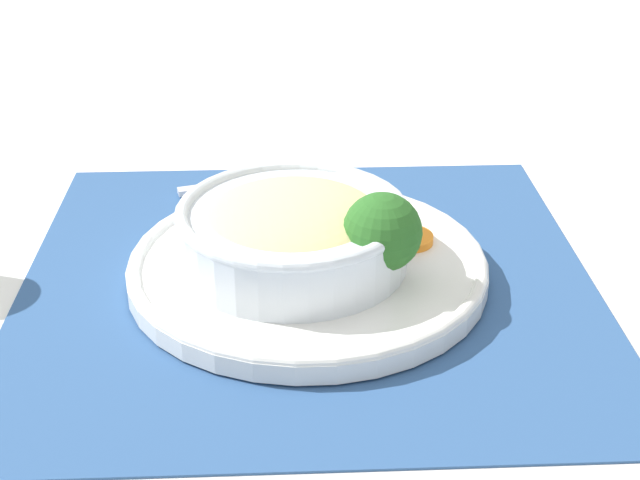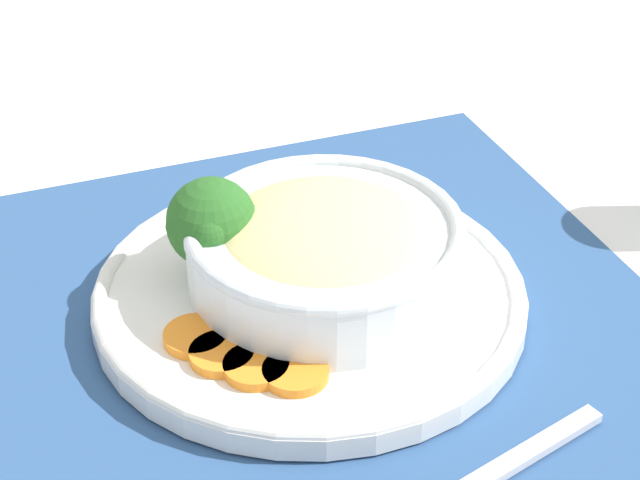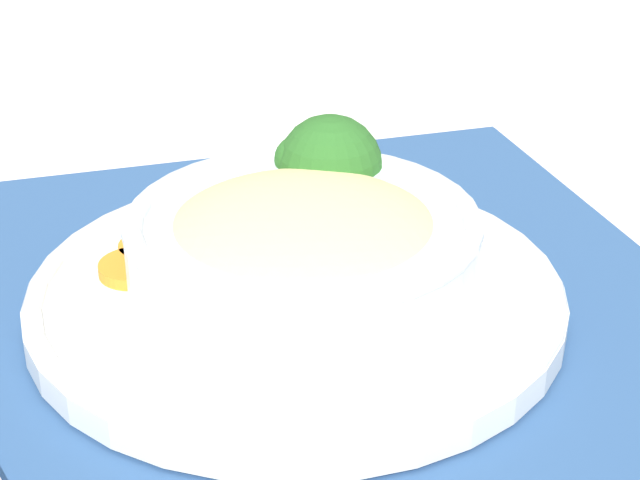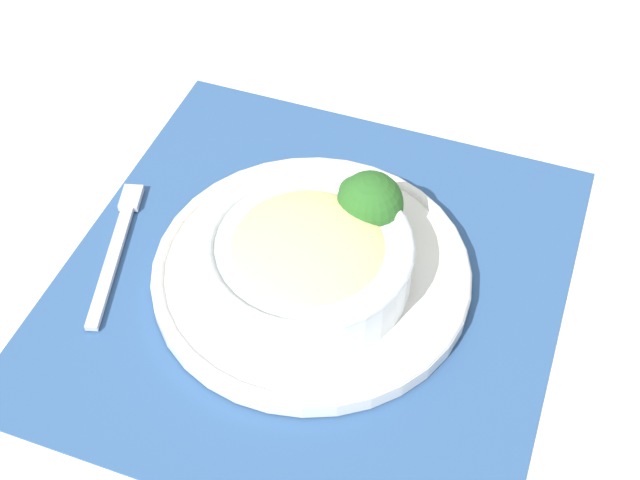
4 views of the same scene
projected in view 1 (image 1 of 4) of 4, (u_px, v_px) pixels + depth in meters
name	position (u px, v px, depth m)	size (l,w,h in m)	color
ground_plane	(308.00, 281.00, 0.75)	(4.00, 4.00, 0.00)	white
placemat	(308.00, 279.00, 0.75)	(0.51, 0.53, 0.00)	#2D5184
plate	(308.00, 265.00, 0.75)	(0.30, 0.30, 0.02)	white
bowl	(293.00, 231.00, 0.73)	(0.19, 0.19, 0.06)	silver
broccoli_floret	(382.00, 232.00, 0.69)	(0.06, 0.06, 0.08)	#84AD5B
carrot_slice_near	(409.00, 239.00, 0.77)	(0.04, 0.04, 0.01)	orange
carrot_slice_middle	(394.00, 227.00, 0.79)	(0.04, 0.04, 0.01)	orange
carrot_slice_far	(373.00, 217.00, 0.81)	(0.04, 0.04, 0.01)	orange
carrot_slice_extra	(348.00, 211.00, 0.82)	(0.04, 0.04, 0.01)	orange
fork	(284.00, 178.00, 0.92)	(0.05, 0.18, 0.01)	silver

